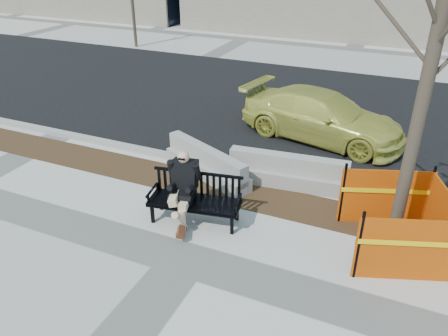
{
  "coord_description": "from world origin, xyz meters",
  "views": [
    {
      "loc": [
        3.3,
        -5.67,
        5.4
      ],
      "look_at": [
        0.0,
        1.78,
        1.07
      ],
      "focal_mm": 35.47,
      "sensor_mm": 36.0,
      "label": 1
    }
  ],
  "objects_px": {
    "tree_fence": "(390,248)",
    "jersey_barrier_left": "(207,176)",
    "bench": "(195,221)",
    "seated_man": "(185,218)",
    "sedan": "(320,138)",
    "jersey_barrier_right": "(287,185)"
  },
  "relations": [
    {
      "from": "tree_fence",
      "to": "jersey_barrier_left",
      "type": "distance_m",
      "value": 4.67
    },
    {
      "from": "seated_man",
      "to": "jersey_barrier_right",
      "type": "xyz_separation_m",
      "value": [
        1.6,
        2.24,
        0.0
      ]
    },
    {
      "from": "bench",
      "to": "sedan",
      "type": "bearing_deg",
      "value": 64.76
    },
    {
      "from": "seated_man",
      "to": "sedan",
      "type": "relative_size",
      "value": 0.32
    },
    {
      "from": "bench",
      "to": "sedan",
      "type": "xyz_separation_m",
      "value": [
        1.43,
        5.34,
        0.0
      ]
    },
    {
      "from": "jersey_barrier_left",
      "to": "jersey_barrier_right",
      "type": "relative_size",
      "value": 0.96
    },
    {
      "from": "jersey_barrier_left",
      "to": "tree_fence",
      "type": "bearing_deg",
      "value": 10.15
    },
    {
      "from": "seated_man",
      "to": "tree_fence",
      "type": "distance_m",
      "value": 4.2
    },
    {
      "from": "tree_fence",
      "to": "sedan",
      "type": "relative_size",
      "value": 1.43
    },
    {
      "from": "jersey_barrier_right",
      "to": "seated_man",
      "type": "bearing_deg",
      "value": -131.31
    },
    {
      "from": "tree_fence",
      "to": "jersey_barrier_right",
      "type": "distance_m",
      "value": 2.98
    },
    {
      "from": "bench",
      "to": "jersey_barrier_left",
      "type": "height_order",
      "value": "bench"
    },
    {
      "from": "bench",
      "to": "tree_fence",
      "type": "xyz_separation_m",
      "value": [
        3.88,
        0.7,
        0.0
      ]
    },
    {
      "from": "seated_man",
      "to": "jersey_barrier_left",
      "type": "distance_m",
      "value": 1.92
    },
    {
      "from": "tree_fence",
      "to": "jersey_barrier_left",
      "type": "bearing_deg",
      "value": 165.3
    },
    {
      "from": "jersey_barrier_left",
      "to": "seated_man",
      "type": "bearing_deg",
      "value": -53.72
    },
    {
      "from": "sedan",
      "to": "tree_fence",
      "type": "bearing_deg",
      "value": -140.62
    },
    {
      "from": "jersey_barrier_right",
      "to": "sedan",
      "type": "bearing_deg",
      "value": 82.43
    },
    {
      "from": "seated_man",
      "to": "jersey_barrier_right",
      "type": "bearing_deg",
      "value": 44.29
    },
    {
      "from": "seated_man",
      "to": "tree_fence",
      "type": "xyz_separation_m",
      "value": [
        4.14,
        0.7,
        0.0
      ]
    },
    {
      "from": "seated_man",
      "to": "jersey_barrier_left",
      "type": "bearing_deg",
      "value": 91.18
    },
    {
      "from": "bench",
      "to": "jersey_barrier_right",
      "type": "bearing_deg",
      "value": 49.05
    }
  ]
}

